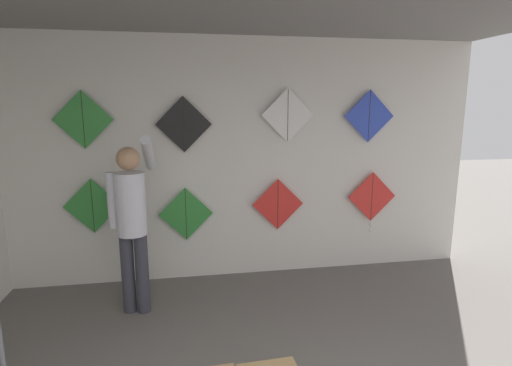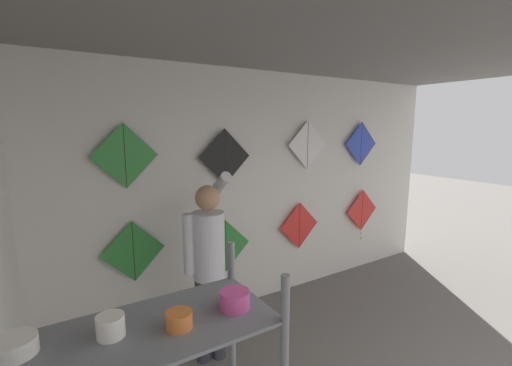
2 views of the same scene
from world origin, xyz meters
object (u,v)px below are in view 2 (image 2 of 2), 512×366
object	(u,v)px
shopkeeper	(208,257)
kite_6	(308,145)
kite_1	(226,246)
kite_2	(299,226)
kite_5	(225,157)
kite_4	(125,156)
kite_7	(361,144)
kite_3	(362,212)
kite_0	(133,251)

from	to	relation	value
shopkeeper	kite_6	size ratio (longest dim) A/B	2.85
kite_1	kite_2	xyz separation A→B (m)	(1.09, 0.00, 0.07)
kite_1	kite_5	distance (m)	1.03
kite_4	kite_7	world-z (taller)	kite_7
kite_3	kite_4	world-z (taller)	kite_4
kite_4	kite_7	xyz separation A→B (m)	(3.23, 0.00, 0.02)
kite_3	kite_5	size ratio (longest dim) A/B	1.22
kite_1	kite_3	world-z (taller)	kite_3
kite_3	kite_6	size ratio (longest dim) A/B	1.22
shopkeeper	kite_0	size ratio (longest dim) A/B	2.85
kite_4	kite_5	size ratio (longest dim) A/B	1.00
kite_1	kite_4	xyz separation A→B (m)	(-1.04, 0.00, 1.09)
shopkeeper	kite_7	distance (m)	2.93
kite_5	kite_4	bearing A→B (deg)	180.00
shopkeeper	kite_2	xyz separation A→B (m)	(1.60, 0.66, -0.12)
shopkeeper	kite_2	distance (m)	1.73
kite_6	kite_4	bearing A→B (deg)	180.00
kite_4	kite_5	bearing A→B (deg)	0.00
kite_0	kite_6	size ratio (longest dim) A/B	1.00
kite_3	shopkeeper	bearing A→B (deg)	-166.68
shopkeeper	kite_2	bearing A→B (deg)	34.89
kite_6	kite_7	size ratio (longest dim) A/B	1.00
kite_3	kite_4	bearing A→B (deg)	179.99
kite_7	kite_1	bearing A→B (deg)	180.00
kite_0	kite_7	bearing A→B (deg)	0.00
kite_2	kite_7	xyz separation A→B (m)	(1.11, 0.00, 1.04)
kite_1	kite_7	size ratio (longest dim) A/B	1.00
shopkeeper	kite_3	size ratio (longest dim) A/B	2.33
kite_5	kite_6	xyz separation A→B (m)	(1.18, 0.00, 0.10)
kite_6	kite_3	bearing A→B (deg)	-0.03
kite_2	kite_0	bearing A→B (deg)	180.00
kite_3	kite_5	world-z (taller)	kite_5
kite_1	kite_5	size ratio (longest dim) A/B	1.00
kite_0	kite_5	world-z (taller)	kite_5
kite_2	kite_7	world-z (taller)	kite_7
shopkeeper	kite_1	world-z (taller)	shopkeeper
kite_1	kite_2	distance (m)	1.09
kite_0	kite_5	bearing A→B (deg)	0.00
kite_3	kite_6	bearing A→B (deg)	179.97
shopkeeper	kite_0	world-z (taller)	shopkeeper
kite_2	kite_4	xyz separation A→B (m)	(-2.13, 0.00, 1.02)
kite_4	kite_7	bearing A→B (deg)	0.00
kite_6	kite_7	world-z (taller)	kite_6
shopkeeper	kite_3	distance (m)	2.88
kite_4	kite_7	distance (m)	3.23
kite_1	kite_7	distance (m)	2.46
kite_1	kite_6	world-z (taller)	kite_6
kite_3	kite_4	size ratio (longest dim) A/B	1.22
kite_4	kite_1	bearing A→B (deg)	0.00
kite_2	kite_6	world-z (taller)	kite_6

